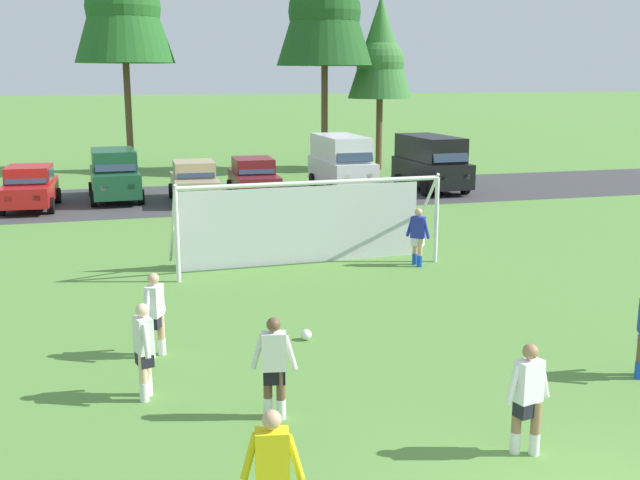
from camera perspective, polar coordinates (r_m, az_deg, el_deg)
The scene contains 17 objects.
ground_plane at distance 22.78m, azimuth -1.33°, elevation -1.04°, with size 400.00×400.00×0.00m, color #598C3D.
parking_lot_strip at distance 33.76m, azimuth -5.98°, elevation 3.28°, with size 52.00×8.40×0.01m, color #3D3D3F.
soccer_ball at distance 15.46m, azimuth -1.04°, elevation -7.14°, with size 0.22×0.22×0.22m.
soccer_goal at distance 21.22m, azimuth -1.11°, elevation 1.53°, with size 7.49×2.22×2.57m.
referee at distance 8.94m, azimuth -3.58°, elevation -17.42°, with size 0.72×0.30×1.64m.
player_striker_near at distance 11.19m, azimuth 15.34°, elevation -11.49°, with size 0.75×0.33×1.64m.
player_midfield_center at distance 14.71m, azimuth -12.31°, elevation -5.53°, with size 0.47×0.66×1.64m.
player_defender_far at distance 12.88m, azimuth -13.09°, elevation -8.15°, with size 0.34×0.75×1.64m.
player_winger_left at distance 11.89m, azimuth -3.48°, elevation -9.59°, with size 0.72×0.30×1.64m.
player_winger_right at distance 21.38m, azimuth 7.37°, elevation 0.23°, with size 0.58×0.59×1.64m.
parked_car_slot_far_left at distance 32.47m, azimuth -21.00°, elevation 3.72°, with size 2.14×4.26×1.72m.
parked_car_slot_left at distance 33.66m, azimuth -15.20°, elevation 4.79°, with size 2.30×4.68×2.16m.
parked_car_slot_center_left at distance 32.51m, azimuth -9.42°, elevation 4.38°, with size 2.11×4.24×1.72m.
parked_car_slot_center at distance 33.42m, azimuth -5.01°, elevation 4.71°, with size 2.15×4.26×1.72m.
parked_car_slot_center_right at distance 35.50m, azimuth 1.62°, elevation 5.95°, with size 2.27×4.83×2.52m.
parked_car_slot_right at distance 35.62m, azimuth 8.35°, elevation 5.85°, with size 2.35×4.88×2.52m.
tree_mid_right at distance 43.29m, azimuth 4.57°, elevation 14.02°, with size 3.60×3.60×9.59m.
Camera 1 is at (-5.29, -6.53, 5.25)m, focal length 42.54 mm.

